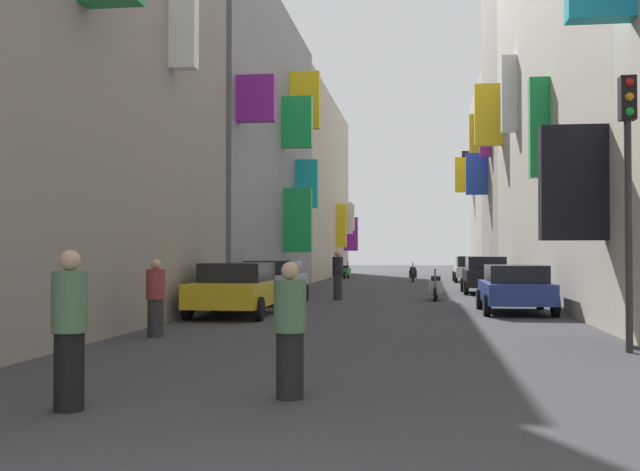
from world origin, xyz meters
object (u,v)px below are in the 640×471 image
Objects in this scene: pedestrian_near_right at (69,330)px; scooter_black at (413,274)px; pedestrian_crossing at (156,298)px; scooter_silver at (436,287)px; pedestrian_near_left at (338,275)px; parked_car_silver at (272,281)px; pedestrian_mid_street at (290,331)px; parked_car_yellow at (236,288)px; parked_car_white at (470,269)px; parked_car_black at (485,274)px; scooter_green at (346,272)px; traffic_light_near_corner at (628,166)px; parked_car_blue at (515,287)px.

scooter_black is at bearing 85.09° from pedestrian_near_right.
pedestrian_crossing is at bearing 102.54° from pedestrian_near_right.
pedestrian_near_left is at bearing -175.41° from scooter_silver.
pedestrian_mid_street is (3.46, -16.42, 0.03)m from parked_car_silver.
pedestrian_mid_street is at bearing -91.51° from scooter_black.
pedestrian_near_right reaches higher than pedestrian_mid_street.
pedestrian_crossing reaches higher than parked_car_yellow.
parked_car_white reaches higher than parked_car_yellow.
scooter_black is (-3.13, 12.40, -0.33)m from parked_car_black.
scooter_black is 1.04× the size of pedestrian_near_left.
pedestrian_near_right is (1.17, -12.15, 0.11)m from parked_car_yellow.
scooter_green is (-0.01, 29.80, -0.29)m from parked_car_yellow.
traffic_light_near_corner is (4.99, 4.79, 2.38)m from pedestrian_mid_street.
pedestrian_near_right is at bearing -84.49° from parked_car_yellow.
parked_car_yellow is at bearing -89.38° from parked_car_silver.
parked_car_yellow is 2.19× the size of scooter_silver.
scooter_silver is (-2.11, 5.42, -0.25)m from parked_car_blue.
pedestrian_near_left is at bearing -97.90° from scooter_black.
pedestrian_near_right is 0.37× the size of traffic_light_near_corner.
pedestrian_near_left is (1.93, -22.54, 0.43)m from scooter_green.
pedestrian_mid_street is at bearing -85.24° from scooter_green.
parked_car_yellow is 2.29× the size of pedestrian_near_right.
pedestrian_crossing is (-5.77, -12.68, 0.31)m from scooter_silver.
scooter_silver is at bearing 23.03° from parked_car_silver.
pedestrian_near_left is (-3.46, -0.28, 0.43)m from scooter_silver.
pedestrian_crossing reaches higher than parked_car_silver.
parked_car_blue is at bearing -22.39° from parked_car_silver.
parked_car_yellow reaches higher than parked_car_blue.
parked_car_black is 7.61m from pedestrian_near_left.
scooter_black is 1.16× the size of pedestrian_mid_street.
pedestrian_mid_street is at bearing -96.03° from scooter_silver.
parked_car_yellow is 29.81m from scooter_green.
pedestrian_near_left reaches higher than scooter_black.
pedestrian_crossing is (-7.88, -7.26, 0.06)m from parked_car_blue.
parked_car_blue is 2.57× the size of pedestrian_crossing.
pedestrian_crossing reaches higher than scooter_silver.
parked_car_silver is at bearing -102.67° from scooter_black.
scooter_black is at bearing 93.39° from scooter_silver.
pedestrian_mid_street is (-1.98, -18.73, 0.32)m from scooter_silver.
parked_car_white is 12.61m from parked_car_black.
parked_car_blue is at bearing 95.99° from traffic_light_near_corner.
parked_car_silver is at bearing -156.97° from scooter_silver.
scooter_black is (-3.27, -0.21, -0.31)m from parked_car_white.
scooter_silver is 1.01× the size of pedestrian_near_left.
scooter_green is (-7.63, 4.75, -0.31)m from parked_car_white.
scooter_green is 41.13m from pedestrian_mid_street.
pedestrian_near_right reaches higher than parked_car_silver.
parked_car_blue is at bearing -89.97° from parked_car_black.
parked_car_white is at bearing 72.22° from pedestrian_near_left.
parked_car_yellow is 9.27m from scooter_silver.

